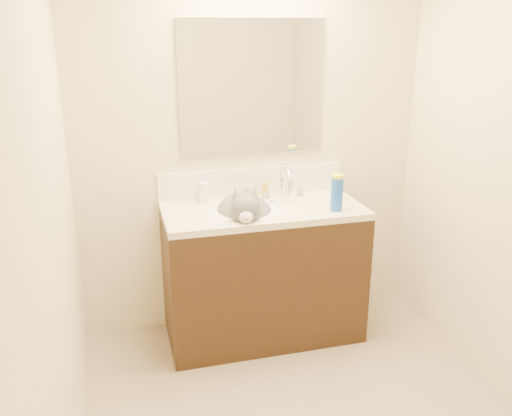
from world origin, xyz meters
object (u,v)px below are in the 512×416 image
silver_jar (247,194)px  amber_bottle (265,189)px  cat (245,214)px  pill_bottle (204,193)px  spray_can (337,194)px  basin (245,222)px  vanity_cabinet (263,276)px  faucet (285,186)px

silver_jar → amber_bottle: bearing=-1.2°
cat → amber_bottle: cat is taller
pill_bottle → amber_bottle: 0.39m
silver_jar → spray_can: spray_can is taller
cat → pill_bottle: bearing=141.2°
basin → spray_can: (0.52, -0.12, 0.17)m
basin → amber_bottle: amber_bottle is taller
silver_jar → vanity_cabinet: bearing=-77.1°
amber_bottle → spray_can: size_ratio=0.48×
vanity_cabinet → faucet: 0.58m
faucet → silver_jar: 0.25m
vanity_cabinet → amber_bottle: size_ratio=12.59×
pill_bottle → amber_bottle: (0.39, 0.01, -0.01)m
amber_bottle → vanity_cabinet: bearing=-108.3°
vanity_cabinet → pill_bottle: 0.64m
vanity_cabinet → cat: size_ratio=2.43×
cat → silver_jar: bearing=83.5°
faucet → pill_bottle: 0.51m
cat → pill_bottle: (-0.20, 0.23, 0.08)m
amber_bottle → spray_can: spray_can is taller
spray_can → basin: bearing=166.6°
pill_bottle → amber_bottle: bearing=1.1°
basin → cat: cat is taller
faucet → pill_bottle: bearing=172.7°
cat → spray_can: spray_can is taller
faucet → amber_bottle: size_ratio=2.94×
faucet → amber_bottle: faucet is taller
pill_bottle → basin: bearing=-48.8°
vanity_cabinet → cat: bearing=-165.8°
silver_jar → amber_bottle: 0.12m
pill_bottle → spray_can: spray_can is taller
silver_jar → amber_bottle: amber_bottle is taller
basin → pill_bottle: 0.33m
pill_bottle → silver_jar: bearing=2.1°
cat → pill_bottle: size_ratio=4.05×
faucet → cat: (-0.30, -0.17, -0.10)m
cat → amber_bottle: bearing=62.0°
amber_bottle → spray_can: bearing=-47.5°
spray_can → vanity_cabinet: bearing=158.9°
basin → silver_jar: 0.27m
faucet → cat: bearing=-151.0°
faucet → spray_can: 0.37m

